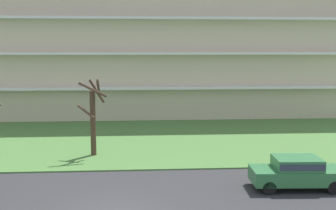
% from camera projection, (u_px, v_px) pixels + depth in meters
% --- Properties ---
extents(grass_lawn_strip, '(80.00, 16.00, 0.08)m').
position_uv_depth(grass_lawn_strip, '(124.00, 140.00, 31.10)').
color(grass_lawn_strip, '#477238').
rests_on(grass_lawn_strip, ground).
extents(apartment_building, '(50.48, 11.12, 19.14)m').
position_uv_depth(apartment_building, '(127.00, 22.00, 42.74)').
color(apartment_building, beige).
rests_on(apartment_building, ground).
extents(tree_left, '(1.92, 1.46, 4.98)m').
position_uv_depth(tree_left, '(93.00, 117.00, 26.04)').
color(tree_left, '#423023').
rests_on(tree_left, ground).
extents(sedan_green_near_left, '(4.48, 2.02, 1.57)m').
position_uv_depth(sedan_green_near_left, '(297.00, 171.00, 20.21)').
color(sedan_green_near_left, '#2D6B3D').
rests_on(sedan_green_near_left, ground).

